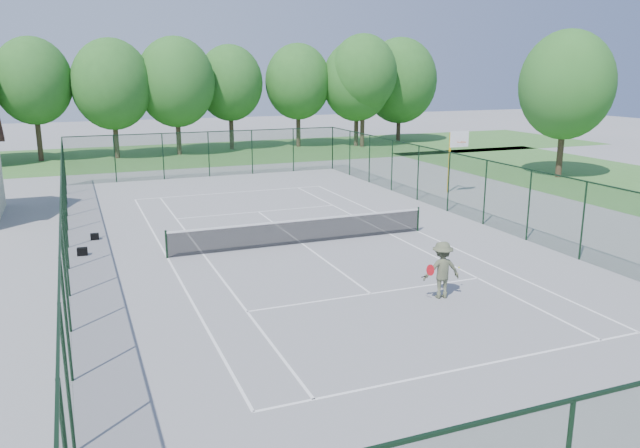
{
  "coord_description": "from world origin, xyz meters",
  "views": [
    {
      "loc": [
        -8.56,
        -23.34,
        7.01
      ],
      "look_at": [
        0.0,
        -2.0,
        1.3
      ],
      "focal_mm": 35.0,
      "sensor_mm": 36.0,
      "label": 1
    }
  ],
  "objects": [
    {
      "name": "ground",
      "position": [
        0.0,
        0.0,
        0.0
      ],
      "size": [
        140.0,
        140.0,
        0.0
      ],
      "primitive_type": "plane",
      "color": "gray",
      "rests_on": "ground"
    },
    {
      "name": "grass_far",
      "position": [
        0.0,
        30.0,
        0.01
      ],
      "size": [
        80.0,
        16.0,
        0.01
      ],
      "primitive_type": "cube",
      "color": "#457F36",
      "rests_on": "ground"
    },
    {
      "name": "court_lines",
      "position": [
        0.0,
        0.0,
        0.0
      ],
      "size": [
        11.05,
        23.85,
        0.01
      ],
      "color": "white",
      "rests_on": "ground"
    },
    {
      "name": "tennis_net",
      "position": [
        0.0,
        0.0,
        0.58
      ],
      "size": [
        11.08,
        0.08,
        1.1
      ],
      "color": "black",
      "rests_on": "ground"
    },
    {
      "name": "fence_enclosure",
      "position": [
        0.0,
        0.0,
        1.56
      ],
      "size": [
        18.05,
        36.05,
        3.02
      ],
      "color": "#193D1F",
      "rests_on": "ground"
    },
    {
      "name": "tree_line_far",
      "position": [
        0.0,
        30.0,
        5.99
      ],
      "size": [
        39.4,
        6.4,
        9.7
      ],
      "color": "#453224",
      "rests_on": "ground"
    },
    {
      "name": "basketball_goal",
      "position": [
        11.86,
        6.83,
        2.57
      ],
      "size": [
        1.2,
        1.43,
        3.65
      ],
      "color": "#EAA80A",
      "rests_on": "ground"
    },
    {
      "name": "tree_side",
      "position": [
        21.66,
        9.06,
        6.03
      ],
      "size": [
        6.04,
        6.04,
        9.56
      ],
      "color": "#453224",
      "rests_on": "ground"
    },
    {
      "name": "sports_bag_a",
      "position": [
        -8.49,
        1.6,
        0.15
      ],
      "size": [
        0.4,
        0.26,
        0.31
      ],
      "primitive_type": "cube",
      "rotation": [
        0.0,
        0.0,
        -0.08
      ],
      "color": "black",
      "rests_on": "ground"
    },
    {
      "name": "sports_bag_b",
      "position": [
        -7.94,
        3.86,
        0.13
      ],
      "size": [
        0.35,
        0.22,
        0.27
      ],
      "primitive_type": "cube",
      "rotation": [
        0.0,
        0.0,
        -0.03
      ],
      "color": "black",
      "rests_on": "ground"
    },
    {
      "name": "tennis_player",
      "position": [
        1.91,
        -7.51,
        0.91
      ],
      "size": [
        1.8,
        0.87,
        1.82
      ],
      "color": "#53583F",
      "rests_on": "ground"
    }
  ]
}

